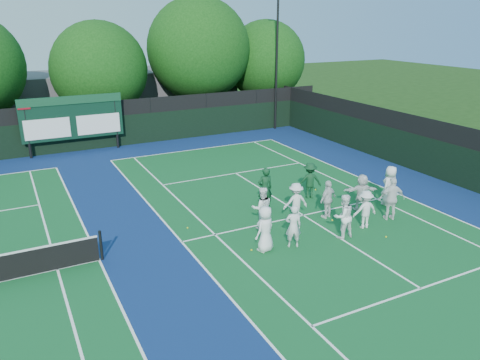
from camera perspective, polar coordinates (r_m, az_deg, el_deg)
name	(u,v)px	position (r m, az deg, el deg)	size (l,w,h in m)	color
ground	(317,224)	(19.37, 9.40, -5.35)	(120.00, 120.00, 0.00)	#19390F
court_apron	(169,245)	(17.64, -8.71, -7.84)	(34.00, 32.00, 0.01)	navy
near_court	(303,215)	(20.10, 7.72, -4.29)	(11.05, 23.85, 0.01)	#115626
back_fence	(90,129)	(31.10, -17.87, 6.00)	(34.00, 0.08, 3.00)	black
divider_fence_right	(454,158)	(25.66, 24.67, 2.49)	(0.08, 32.00, 3.00)	black
scoreboard	(72,118)	(30.40, -19.77, 7.11)	(6.00, 0.21, 3.55)	black
clubhouse	(121,96)	(39.47, -14.27, 9.90)	(18.00, 6.00, 4.00)	#535458
light_pole_right	(277,42)	(34.91, 4.55, 16.39)	(1.20, 0.30, 10.12)	black
tree_c	(101,72)	(34.40, -16.54, 12.52)	(6.55, 6.55, 7.87)	black
tree_d	(200,52)	(36.44, -4.87, 15.31)	(7.64, 7.64, 9.57)	black
tree_e	(267,62)	(39.08, 3.27, 14.15)	(6.33, 6.33, 7.89)	black
tennis_ball_0	(251,250)	(17.03, 1.41, -8.53)	(0.07, 0.07, 0.07)	yellow
tennis_ball_1	(315,190)	(23.06, 9.19, -1.17)	(0.07, 0.07, 0.07)	yellow
tennis_ball_2	(386,237)	(18.84, 17.38, -6.63)	(0.07, 0.07, 0.07)	yellow
tennis_ball_3	(188,228)	(18.83, -6.41, -5.81)	(0.07, 0.07, 0.07)	yellow
tennis_ball_4	(262,192)	(22.46, 2.74, -1.50)	(0.07, 0.07, 0.07)	yellow
tennis_ball_5	(332,220)	(19.77, 11.19, -4.82)	(0.07, 0.07, 0.07)	yellow
player_front_0	(265,229)	(16.72, 3.10, -5.97)	(0.84, 0.54, 1.71)	white
player_front_1	(293,226)	(17.10, 6.52, -5.62)	(0.59, 0.39, 1.63)	silver
player_front_2	(343,216)	(18.11, 12.48, -4.33)	(0.84, 0.66, 1.74)	white
player_front_3	(365,209)	(19.16, 15.01, -3.48)	(1.01, 0.58, 1.57)	silver
player_front_4	(392,199)	(20.21, 18.02, -2.17)	(1.08, 0.45, 1.85)	white
player_back_0	(262,208)	(18.45, 2.70, -3.44)	(0.84, 0.65, 1.73)	white
player_back_1	(296,202)	(19.32, 6.80, -2.67)	(1.05, 0.60, 1.62)	silver
player_back_2	(328,199)	(19.78, 10.66, -2.31)	(0.96, 0.40, 1.64)	silver
player_back_3	(361,192)	(20.91, 14.58, -1.44)	(1.51, 0.48, 1.63)	silver
player_back_4	(390,186)	(21.79, 17.80, -0.66)	(0.88, 0.57, 1.80)	white
coach_left	(265,188)	(20.32, 3.07, -1.04)	(0.69, 0.45, 1.89)	#0F391D
coach_right	(310,180)	(21.81, 8.50, -0.06)	(1.09, 0.63, 1.69)	#0F391D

